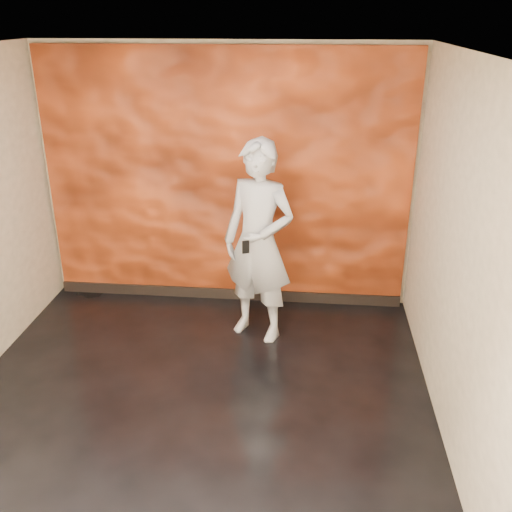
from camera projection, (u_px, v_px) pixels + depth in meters
name	position (u px, v px, depth m)	size (l,w,h in m)	color
room	(187.00, 250.00, 4.27)	(4.02, 4.02, 2.81)	black
feature_wall	(226.00, 181.00, 6.07)	(3.90, 0.06, 2.75)	#DF531E
baseboard	(228.00, 293.00, 6.56)	(3.90, 0.04, 0.12)	black
man	(259.00, 243.00, 5.48)	(0.73, 0.48, 2.00)	#91959F
phone	(246.00, 247.00, 5.24)	(0.07, 0.01, 0.12)	black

